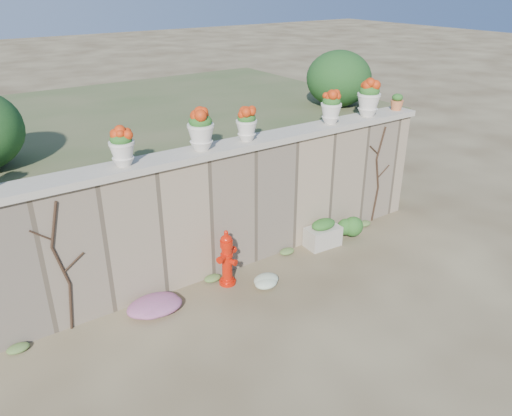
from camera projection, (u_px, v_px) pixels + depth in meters
ground at (296, 318)px, 7.09m from camera, size 80.00×80.00×0.00m
stone_wall at (228, 210)px, 8.01m from camera, size 8.00×0.40×2.00m
wall_cap at (226, 148)px, 7.57m from camera, size 8.10×0.52×0.10m
raised_fill at (147, 156)px, 10.40m from camera, size 9.00×6.00×2.00m
back_shrub_right at (339, 78)px, 10.01m from camera, size 1.30×1.30×1.10m
vine_left at (62, 266)px, 6.48m from camera, size 0.60×0.04×1.91m
vine_right at (378, 174)px, 9.52m from camera, size 0.60×0.04×1.91m
fire_hydrant at (227, 258)px, 7.70m from camera, size 0.40×0.29×0.93m
planter_box at (323, 234)px, 8.90m from camera, size 0.64×0.40×0.52m
green_shrub at (352, 225)px, 9.16m from camera, size 0.53×0.48×0.51m
magenta_clump at (161, 305)px, 7.14m from camera, size 0.98×0.65×0.26m
white_flowers at (267, 279)px, 7.81m from camera, size 0.56×0.45×0.20m
urn_pot_1 at (122, 147)px, 6.61m from camera, size 0.34×0.34×0.53m
urn_pot_2 at (201, 129)px, 7.20m from camera, size 0.39×0.39×0.61m
urn_pot_3 at (247, 124)px, 7.64m from camera, size 0.33×0.33×0.51m
urn_pot_4 at (331, 107)px, 8.52m from camera, size 0.36×0.36×0.56m
urn_pot_5 at (369, 98)px, 8.97m from camera, size 0.42×0.42×0.66m
terracotta_pot at (397, 103)px, 9.45m from camera, size 0.25×0.25×0.30m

